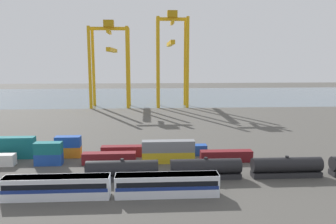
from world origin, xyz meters
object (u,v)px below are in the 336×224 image
Objects in this scene: passenger_train at (113,185)px; shipping_container_1 at (49,159)px; shipping_container_3 at (109,158)px; freight_tank_row at (286,167)px; gantry_crane_west at (110,55)px; shipping_container_9 at (69,152)px; gantry_crane_central at (172,51)px.

passenger_train reaches higher than shipping_container_1.
passenger_train is 3.05× the size of shipping_container_3.
gantry_crane_west is (-46.68, 105.43, 23.36)m from freight_tank_row.
gantry_crane_west is at bearing 89.52° from shipping_container_9.
freight_tank_row reaches higher than shipping_container_9.
freight_tank_row is 109.52m from gantry_crane_central.
shipping_container_3 is 11.91m from shipping_container_9.
shipping_container_3 is 100.41m from gantry_crane_central.
gantry_crane_central is (18.26, 113.22, 25.74)m from passenger_train.
freight_tank_row is at bearing 13.15° from passenger_train.
shipping_container_3 is at bearing 163.83° from freight_tank_row.
shipping_container_3 is at bearing 0.00° from shipping_container_1.
gantry_crane_west is 0.90× the size of gantry_crane_central.
passenger_train is at bearing -48.92° from shipping_container_1.
gantry_crane_central is (34.56, 94.53, 26.58)m from shipping_container_1.
shipping_container_3 and shipping_container_9 have the same top height.
freight_tank_row is 13.31× the size of shipping_container_1.
shipping_container_3 is 0.26× the size of gantry_crane_central.
shipping_container_1 is at bearing 131.08° from passenger_train.
shipping_container_9 is (-13.24, 24.34, -0.84)m from passenger_train.
freight_tank_row reaches higher than shipping_container_1.
gantry_crane_central reaches higher than passenger_train.
freight_tank_row is 117.65m from gantry_crane_west.
shipping_container_9 is at bearing 61.55° from shipping_container_1.
gantry_crane_west is (-9.75, 94.73, 24.13)m from shipping_container_3.
gantry_crane_central is (31.50, 88.88, 26.58)m from shipping_container_9.
shipping_container_1 is at bearing -110.08° from gantry_crane_central.
shipping_container_1 and shipping_container_9 have the same top height.
freight_tank_row is 51.61m from shipping_container_1.
passenger_train is at bearing -81.64° from shipping_container_3.
passenger_train is 18.92m from shipping_container_3.
passenger_train is at bearing -61.46° from shipping_container_9.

